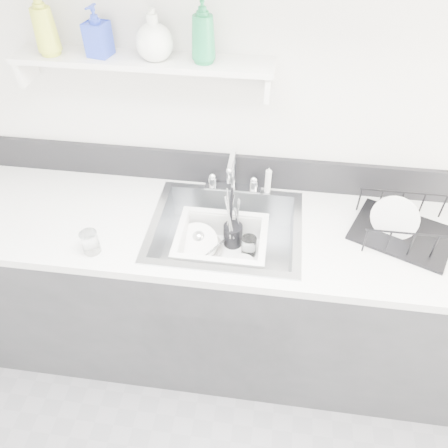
# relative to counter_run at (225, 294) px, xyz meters

# --- Properties ---
(room_shell) EXTENTS (3.50, 3.00, 2.60)m
(room_shell) POSITION_rel_counter_run_xyz_m (0.00, -0.80, 1.22)
(room_shell) COLOR silver
(room_shell) RESTS_ON ground
(counter_run) EXTENTS (3.20, 0.62, 0.92)m
(counter_run) POSITION_rel_counter_run_xyz_m (0.00, 0.00, 0.00)
(counter_run) COLOR #28282C
(counter_run) RESTS_ON ground
(backsplash) EXTENTS (3.20, 0.02, 0.16)m
(backsplash) POSITION_rel_counter_run_xyz_m (0.00, 0.30, 0.54)
(backsplash) COLOR black
(backsplash) RESTS_ON counter_run
(sink) EXTENTS (0.64, 0.52, 0.20)m
(sink) POSITION_rel_counter_run_xyz_m (0.00, 0.00, 0.37)
(sink) COLOR silver
(sink) RESTS_ON counter_run
(faucet) EXTENTS (0.26, 0.18, 0.23)m
(faucet) POSITION_rel_counter_run_xyz_m (0.00, 0.25, 0.52)
(faucet) COLOR silver
(faucet) RESTS_ON counter_run
(side_sprayer) EXTENTS (0.03, 0.03, 0.14)m
(side_sprayer) POSITION_rel_counter_run_xyz_m (0.16, 0.25, 0.53)
(side_sprayer) COLOR silver
(side_sprayer) RESTS_ON counter_run
(wall_shelf) EXTENTS (1.00, 0.16, 0.12)m
(wall_shelf) POSITION_rel_counter_run_xyz_m (-0.35, 0.23, 1.05)
(wall_shelf) COLOR silver
(wall_shelf) RESTS_ON room_shell
(wash_tub) EXTENTS (0.39, 0.32, 0.15)m
(wash_tub) POSITION_rel_counter_run_xyz_m (-0.01, -0.03, 0.37)
(wash_tub) COLOR silver
(wash_tub) RESTS_ON sink
(plate_stack) EXTENTS (0.24, 0.23, 0.09)m
(plate_stack) POSITION_rel_counter_run_xyz_m (-0.12, -0.02, 0.33)
(plate_stack) COLOR white
(plate_stack) RESTS_ON wash_tub
(utensil_cup) EXTENTS (0.09, 0.09, 0.29)m
(utensil_cup) POSITION_rel_counter_run_xyz_m (0.03, 0.05, 0.37)
(utensil_cup) COLOR black
(utensil_cup) RESTS_ON wash_tub
(ladle) EXTENTS (0.26, 0.18, 0.07)m
(ladle) POSITION_rel_counter_run_xyz_m (-0.07, -0.01, 0.34)
(ladle) COLOR silver
(ladle) RESTS_ON wash_tub
(tumbler_in_tub) EXTENTS (0.08, 0.08, 0.09)m
(tumbler_in_tub) POSITION_rel_counter_run_xyz_m (0.10, 0.00, 0.35)
(tumbler_in_tub) COLOR white
(tumbler_in_tub) RESTS_ON wash_tub
(tumbler_counter) EXTENTS (0.09, 0.09, 0.10)m
(tumbler_counter) POSITION_rel_counter_run_xyz_m (-0.51, -0.21, 0.51)
(tumbler_counter) COLOR white
(tumbler_counter) RESTS_ON counter_run
(dish_rack) EXTENTS (0.47, 0.42, 0.13)m
(dish_rack) POSITION_rel_counter_run_xyz_m (0.73, 0.05, 0.53)
(dish_rack) COLOR black
(dish_rack) RESTS_ON counter_run
(bowl_small) EXTENTS (0.13, 0.13, 0.03)m
(bowl_small) POSITION_rel_counter_run_xyz_m (0.09, -0.09, 0.32)
(bowl_small) COLOR white
(bowl_small) RESTS_ON wash_tub
(soap_bottle_a) EXTENTS (0.12, 0.12, 0.23)m
(soap_bottle_a) POSITION_rel_counter_run_xyz_m (-0.70, 0.21, 1.19)
(soap_bottle_a) COLOR #C1D037
(soap_bottle_a) RESTS_ON wall_shelf
(soap_bottle_b) EXTENTS (0.10, 0.10, 0.18)m
(soap_bottle_b) POSITION_rel_counter_run_xyz_m (-0.51, 0.23, 1.16)
(soap_bottle_b) COLOR blue
(soap_bottle_b) RESTS_ON wall_shelf
(soap_bottle_c) EXTENTS (0.15, 0.15, 0.18)m
(soap_bottle_c) POSITION_rel_counter_run_xyz_m (-0.29, 0.23, 1.16)
(soap_bottle_c) COLOR white
(soap_bottle_c) RESTS_ON wall_shelf
(soap_bottle_d) EXTENTS (0.10, 0.10, 0.23)m
(soap_bottle_d) POSITION_rel_counter_run_xyz_m (-0.11, 0.22, 1.18)
(soap_bottle_d) COLOR #187E47
(soap_bottle_d) RESTS_ON wall_shelf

